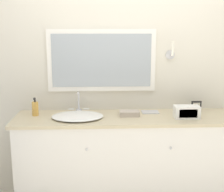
# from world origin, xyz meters

# --- Properties ---
(wall_back) EXTENTS (8.00, 0.18, 2.55)m
(wall_back) POSITION_xyz_m (-0.00, 0.59, 1.28)
(wall_back) COLOR silver
(wall_back) RESTS_ON ground_plane
(vanity_counter) EXTENTS (2.12, 0.55, 0.90)m
(vanity_counter) POSITION_xyz_m (0.00, 0.29, 0.45)
(vanity_counter) COLOR white
(vanity_counter) RESTS_ON ground_plane
(sink_basin) EXTENTS (0.48, 0.42, 0.21)m
(sink_basin) POSITION_xyz_m (-0.46, 0.27, 0.91)
(sink_basin) COLOR white
(sink_basin) RESTS_ON vanity_counter
(soap_bottle) EXTENTS (0.06, 0.06, 0.17)m
(soap_bottle) POSITION_xyz_m (-0.87, 0.37, 0.97)
(soap_bottle) COLOR gold
(soap_bottle) RESTS_ON vanity_counter
(appliance_box) EXTENTS (0.23, 0.12, 0.11)m
(appliance_box) POSITION_xyz_m (0.55, 0.22, 0.95)
(appliance_box) COLOR white
(appliance_box) RESTS_ON vanity_counter
(picture_frame) EXTENTS (0.10, 0.01, 0.11)m
(picture_frame) POSITION_xyz_m (0.71, 0.43, 0.95)
(picture_frame) COLOR black
(picture_frame) RESTS_ON vanity_counter
(hand_towel_near_sink) EXTENTS (0.19, 0.12, 0.05)m
(hand_towel_near_sink) POSITION_xyz_m (0.03, 0.32, 0.92)
(hand_towel_near_sink) COLOR #B7A899
(hand_towel_near_sink) RESTS_ON vanity_counter
(metal_tray) EXTENTS (0.17, 0.13, 0.01)m
(metal_tray) POSITION_xyz_m (0.25, 0.43, 0.90)
(metal_tray) COLOR silver
(metal_tray) RESTS_ON vanity_counter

